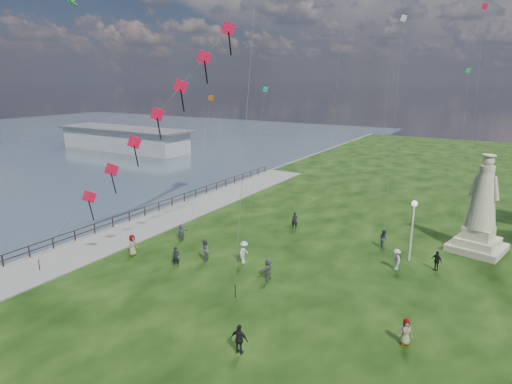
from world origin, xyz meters
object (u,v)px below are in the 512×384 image
Objects in this scene: pier_pavilion at (124,139)px; person_0 at (176,257)px; lamppost at (413,218)px; person_7 at (384,239)px; person_5 at (182,232)px; person_8 at (396,259)px; person_11 at (268,269)px; person_4 at (406,332)px; person_6 at (295,221)px; person_9 at (437,261)px; person_10 at (132,245)px; person_1 at (204,250)px; statue at (481,216)px; person_2 at (244,252)px; person_3 at (239,339)px.

person_0 is (46.27, -37.39, -1.08)m from pier_pavilion.
person_7 is at bearing 144.08° from lamppost.
person_5 is 0.98× the size of person_8.
person_8 is 9.36m from person_11.
person_5 is at bearing 142.81° from person_4.
person_6 reaches higher than person_9.
person_7 is at bearing -59.57° from person_10.
person_4 is at bearing -98.25° from person_10.
person_6 is 10.73m from person_8.
person_1 is 1.19× the size of person_7.
person_10 is at bearing -92.35° from person_1.
statue reaches higher than person_1.
person_6 is at bearing -27.12° from pier_pavilion.
person_2 is 7.08m from person_5.
lamppost is 3.35m from person_8.
person_7 is at bearing -60.34° from person_5.
person_10 is (-20.63, 0.98, 0.12)m from person_4.
person_1 is 16.77m from person_9.
person_3 reaches higher than person_7.
lamppost is (60.57, -27.59, 1.55)m from pier_pavilion.
statue is 23.64m from person_0.
person_10 reaches higher than person_3.
person_11 is at bearing -123.12° from person_2.
lamppost is at bearing -63.70° from person_2.
statue is at bearing -62.42° from person_10.
person_0 reaches higher than person_4.
person_0 is 1.05× the size of person_9.
pier_pavilion is 17.84× the size of person_10.
person_10 is (-18.54, -9.96, -2.55)m from lamppost.
person_11 is (-2.82, 7.83, -0.04)m from person_3.
person_7 is at bearing -22.92° from person_6.
person_2 is at bearing 100.19° from person_7.
lamppost is 3.20× the size of person_7.
lamppost reaches higher than person_3.
person_5 is at bearing -43.77° from person_3.
statue is 5.16× the size of person_11.
pier_pavilion is 6.38× the size of lamppost.
person_8 is 2.82m from person_9.
person_6 is (-0.07, 8.66, -0.05)m from person_2.
person_9 is (6.75, 15.28, -0.06)m from person_3.
person_4 is at bearing -31.59° from pier_pavilion.
person_10 is at bearing 150.92° from person_0.
pier_pavilion is 20.04× the size of person_11.
person_5 is 10.14m from person_11.
person_11 is at bearing -119.67° from statue.
person_6 is at bearing -160.94° from person_9.
person_10 is at bearing -124.76° from person_9.
person_2 is (50.15, -34.31, -0.99)m from pier_pavilion.
person_1 is 1.17× the size of person_11.
person_1 is at bearing -93.34° from person_11.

